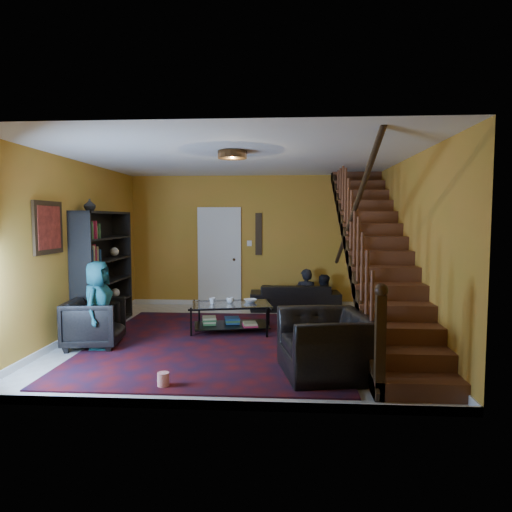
{
  "coord_description": "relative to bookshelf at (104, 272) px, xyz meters",
  "views": [
    {
      "loc": [
        0.73,
        -7.04,
        1.86
      ],
      "look_at": [
        0.24,
        0.4,
        1.26
      ],
      "focal_mm": 32.0,
      "sensor_mm": 36.0,
      "label": 1
    }
  ],
  "objects": [
    {
      "name": "framed_picture",
      "position": [
        -0.17,
        -1.5,
        0.79
      ],
      "size": [
        0.04,
        0.74,
        0.74
      ],
      "primitive_type": "cube",
      "color": "maroon",
      "rests_on": "room"
    },
    {
      "name": "ceiling_fixture",
      "position": [
        2.4,
        -1.4,
        1.78
      ],
      "size": [
        0.4,
        0.4,
        0.1
      ],
      "primitive_type": "cylinder",
      "color": "#3F2814",
      "rests_on": "room"
    },
    {
      "name": "cup_a",
      "position": [
        2.23,
        -0.24,
        -0.43
      ],
      "size": [
        0.12,
        0.12,
        0.1
      ],
      "primitive_type": "imported",
      "rotation": [
        0.0,
        0.0,
        -0.01
      ],
      "color": "#999999",
      "rests_on": "coffee_table"
    },
    {
      "name": "room",
      "position": [
        1.07,
        0.73,
        -0.91
      ],
      "size": [
        5.5,
        5.5,
        5.5
      ],
      "color": "orange",
      "rests_on": "ground"
    },
    {
      "name": "staircase",
      "position": [
        4.53,
        -0.6,
        0.43
      ],
      "size": [
        0.95,
        5.02,
        3.18
      ],
      "color": "brown",
      "rests_on": "floor"
    },
    {
      "name": "rug",
      "position": [
        2.09,
        -0.94,
        -0.95
      ],
      "size": [
        3.65,
        4.17,
        0.02
      ],
      "primitive_type": "cube",
      "rotation": [
        0.0,
        0.0,
        0.0
      ],
      "color": "#480C0F",
      "rests_on": "floor"
    },
    {
      "name": "coffee_table",
      "position": [
        2.25,
        -0.28,
        -0.68
      ],
      "size": [
        1.39,
        0.98,
        0.48
      ],
      "rotation": [
        0.0,
        0.0,
        0.21
      ],
      "color": "black",
      "rests_on": "floor"
    },
    {
      "name": "wall_hanging",
      "position": [
        2.55,
        2.13,
        0.59
      ],
      "size": [
        0.14,
        0.03,
        0.9
      ],
      "primitive_type": "cube",
      "color": "black",
      "rests_on": "room"
    },
    {
      "name": "sofa",
      "position": [
        3.33,
        1.7,
        -0.7
      ],
      "size": [
        1.87,
        0.8,
        0.54
      ],
      "primitive_type": "imported",
      "rotation": [
        0.0,
        0.0,
        3.19
      ],
      "color": "black",
      "rests_on": "floor"
    },
    {
      "name": "bookshelf",
      "position": [
        0.0,
        0.0,
        0.0
      ],
      "size": [
        0.35,
        1.8,
        2.0
      ],
      "color": "black",
      "rests_on": "floor"
    },
    {
      "name": "popcorn_bucket",
      "position": [
        1.79,
        -2.79,
        -0.87
      ],
      "size": [
        0.15,
        0.15,
        0.15
      ],
      "primitive_type": "cylinder",
      "rotation": [
        0.0,
        0.0,
        0.17
      ],
      "color": "red",
      "rests_on": "rug"
    },
    {
      "name": "person_adult_b",
      "position": [
        3.9,
        1.75,
        -0.82
      ],
      "size": [
        0.6,
        0.48,
        1.18
      ],
      "primitive_type": "imported",
      "rotation": [
        0.0,
        0.0,
        3.08
      ],
      "color": "black",
      "rests_on": "sofa"
    },
    {
      "name": "door",
      "position": [
        1.7,
        2.12,
        0.06
      ],
      "size": [
        0.82,
        0.05,
        2.05
      ],
      "primitive_type": "cube",
      "color": "silver",
      "rests_on": "floor"
    },
    {
      "name": "cup_b",
      "position": [
        1.94,
        -0.31,
        -0.43
      ],
      "size": [
        0.14,
        0.14,
        0.1
      ],
      "primitive_type": "imported",
      "rotation": [
        0.0,
        0.0,
        0.38
      ],
      "color": "#999999",
      "rests_on": "coffee_table"
    },
    {
      "name": "vase",
      "position": [
        -0.0,
        -0.5,
        1.13
      ],
      "size": [
        0.18,
        0.18,
        0.19
      ],
      "primitive_type": "imported",
      "color": "#999999",
      "rests_on": "bookshelf"
    },
    {
      "name": "floor",
      "position": [
        2.4,
        -0.6,
        -0.96
      ],
      "size": [
        5.5,
        5.5,
        0.0
      ],
      "primitive_type": "plane",
      "color": "beige",
      "rests_on": "ground"
    },
    {
      "name": "person_adult_a",
      "position": [
        3.56,
        1.75,
        -0.76
      ],
      "size": [
        0.49,
        0.33,
        1.3
      ],
      "primitive_type": "imported",
      "rotation": [
        0.0,
        0.0,
        3.1
      ],
      "color": "black",
      "rests_on": "sofa"
    },
    {
      "name": "armchair_left",
      "position": [
        0.35,
        -1.27,
        -0.61
      ],
      "size": [
        0.86,
        0.84,
        0.71
      ],
      "primitive_type": "imported",
      "rotation": [
        0.0,
        0.0,
        1.69
      ],
      "color": "black",
      "rests_on": "floor"
    },
    {
      "name": "person_child",
      "position": [
        0.45,
        -1.36,
        -0.33
      ],
      "size": [
        0.43,
        0.64,
        1.28
      ],
      "primitive_type": "imported",
      "rotation": [
        0.0,
        0.0,
        1.54
      ],
      "color": "#175859",
      "rests_on": "armchair_left"
    },
    {
      "name": "armchair_right",
      "position": [
        3.63,
        -2.24,
        -0.59
      ],
      "size": [
        1.2,
        1.32,
        0.74
      ],
      "primitive_type": "imported",
      "rotation": [
        0.0,
        0.0,
        -1.37
      ],
      "color": "black",
      "rests_on": "floor"
    },
    {
      "name": "bowl",
      "position": [
        2.55,
        -0.12,
        -0.46
      ],
      "size": [
        0.27,
        0.27,
        0.05
      ],
      "primitive_type": "imported",
      "rotation": [
        0.0,
        0.0,
        0.37
      ],
      "color": "#999999",
      "rests_on": "coffee_table"
    }
  ]
}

